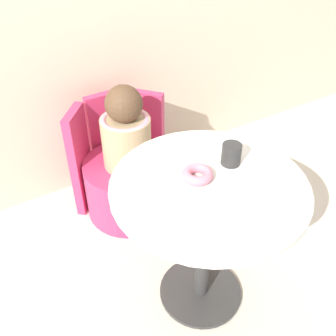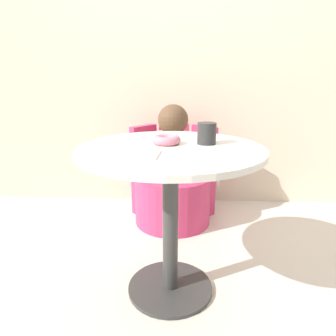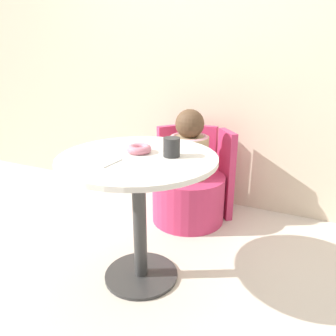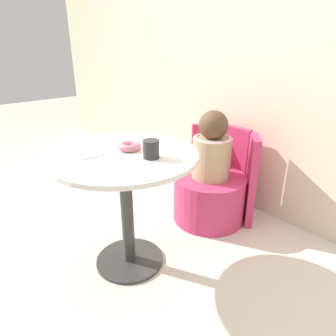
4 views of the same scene
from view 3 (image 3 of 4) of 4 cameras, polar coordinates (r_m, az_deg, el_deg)
ground_plane at (r=1.96m, az=-2.65°, el=-18.11°), size 12.00×12.00×0.00m
back_wall at (r=2.60m, az=9.14°, el=19.44°), size 6.00×0.06×2.40m
round_table at (r=1.68m, az=-5.16°, el=-3.08°), size 0.80×0.80×0.71m
tub_chair at (r=2.44m, az=3.52°, el=-5.20°), size 0.53×0.53×0.35m
booth_backrest at (r=2.58m, az=5.40°, el=-0.13°), size 0.63×0.23×0.66m
child_figure at (r=2.31m, az=3.72°, el=3.61°), size 0.28×0.28×0.48m
donut at (r=1.67m, az=-5.05°, el=3.34°), size 0.13×0.13×0.04m
cup at (r=1.59m, az=0.64°, el=3.65°), size 0.08×0.08×0.09m
paper_napkin at (r=1.56m, az=-11.52°, el=1.18°), size 0.15×0.15×0.01m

